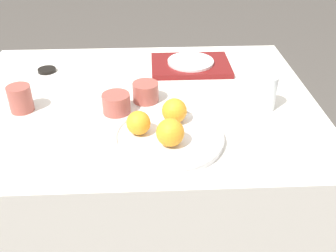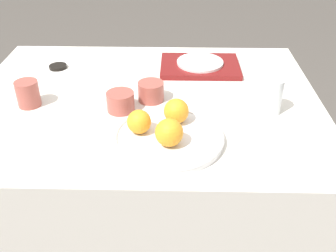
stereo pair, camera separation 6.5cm
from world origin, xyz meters
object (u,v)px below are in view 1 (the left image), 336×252
cup_2 (20,99)px  orange_2 (138,123)px  fruit_platter (168,137)px  soy_dish (47,70)px  orange_0 (170,132)px  serving_tray (191,65)px  cup_1 (116,103)px  cup_0 (146,92)px  water_glass (266,92)px  orange_1 (174,111)px  side_plate (191,62)px

cup_2 → orange_2: bearing=-25.3°
fruit_platter → soy_dish: fruit_platter is taller
fruit_platter → orange_0: orange_0 is taller
serving_tray → cup_2: cup_2 is taller
serving_tray → cup_1: size_ratio=3.44×
orange_2 → fruit_platter: bearing=-12.6°
orange_0 → cup_0: orange_0 is taller
serving_tray → soy_dish: 0.54m
fruit_platter → cup_1: size_ratio=3.60×
water_glass → orange_0: bearing=-145.9°
orange_0 → water_glass: 0.37m
orange_0 → orange_2: size_ratio=1.12×
orange_1 → serving_tray: orange_1 is taller
orange_0 → orange_2: bearing=145.5°
cup_2 → soy_dish: bearing=86.9°
orange_1 → water_glass: bearing=18.0°
orange_1 → serving_tray: (0.09, 0.41, -0.04)m
cup_0 → cup_2: cup_2 is taller
side_plate → orange_0: bearing=-101.4°
cup_0 → soy_dish: cup_0 is taller
cup_0 → cup_2: 0.39m
side_plate → orange_1: bearing=-102.0°
orange_1 → soy_dish: (-0.45, 0.40, -0.05)m
cup_2 → cup_1: bearing=-4.7°
cup_1 → fruit_platter: bearing=-47.8°
water_glass → cup_0: 0.38m
side_plate → cup_2: bearing=-152.2°
fruit_platter → orange_2: (-0.08, 0.02, 0.04)m
cup_1 → cup_2: size_ratio=1.04×
cup_1 → cup_2: cup_2 is taller
orange_1 → water_glass: 0.30m
orange_0 → side_plate: orange_0 is taller
fruit_platter → cup_1: (-0.15, 0.17, 0.02)m
cup_0 → serving_tray: bearing=55.8°
fruit_platter → soy_dish: size_ratio=4.66×
orange_0 → cup_1: bearing=126.9°
orange_1 → orange_2: orange_1 is taller
serving_tray → orange_2: bearing=-112.1°
orange_2 → serving_tray: 0.51m
side_plate → cup_2: cup_2 is taller
cup_0 → cup_2: bearing=-173.6°
orange_2 → side_plate: 0.50m
fruit_platter → water_glass: 0.35m
serving_tray → side_plate: 0.02m
cup_1 → orange_0: bearing=-53.1°
orange_2 → side_plate: (0.19, 0.47, -0.03)m
orange_0 → fruit_platter: bearing=95.5°
side_plate → soy_dish: side_plate is taller
orange_0 → side_plate: bearing=78.6°
side_plate → fruit_platter: bearing=-102.7°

